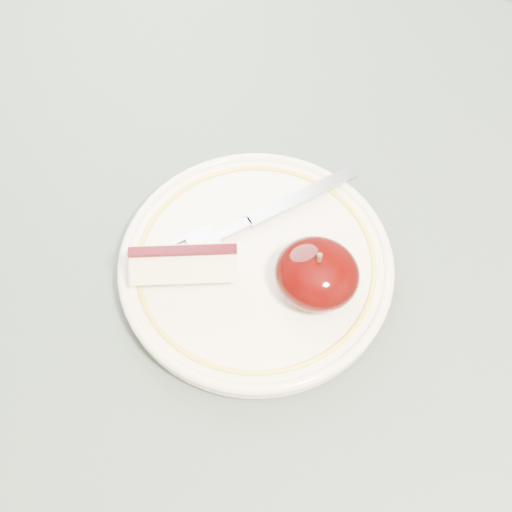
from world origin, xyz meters
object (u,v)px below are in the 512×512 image
at_px(table, 261,357).
at_px(plate, 256,265).
at_px(apple_half, 317,274).
at_px(fork, 248,222).

distance_m(table, plate, 0.11).
relative_size(table, plate, 4.02).
xyz_separation_m(table, apple_half, (0.03, 0.03, 0.13)).
xyz_separation_m(plate, apple_half, (0.05, 0.00, 0.02)).
relative_size(apple_half, fork, 0.37).
bearing_deg(table, apple_half, 48.86).
bearing_deg(table, fork, 126.50).
relative_size(table, fork, 5.05).
xyz_separation_m(table, fork, (-0.04, 0.06, 0.11)).
bearing_deg(plate, table, -55.53).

